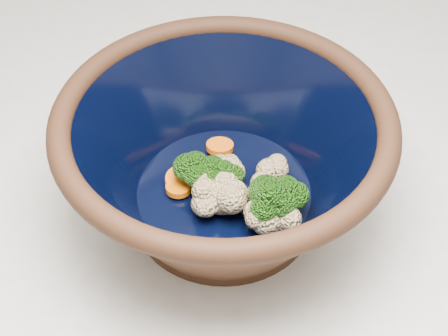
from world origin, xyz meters
TOP-DOWN VIEW (x-y plane):
  - mixing_bowl at (-0.10, -0.06)m, footprint 0.38×0.38m
  - vegetable_pile at (-0.08, -0.08)m, footprint 0.13×0.14m

SIDE VIEW (x-z plane):
  - vegetable_pile at x=-0.08m, z-range 0.92..0.98m
  - mixing_bowl at x=-0.10m, z-range 0.91..1.04m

